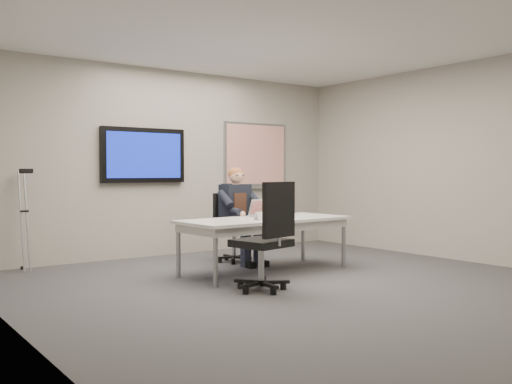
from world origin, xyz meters
TOP-DOWN VIEW (x-y plane):
  - floor at (0.00, 0.00)m, footprint 6.00×6.00m
  - ceiling at (0.00, 0.00)m, footprint 6.00×6.00m
  - wall_back at (0.00, 3.00)m, footprint 6.00×0.02m
  - wall_left at (-3.00, 0.00)m, footprint 0.02×6.00m
  - wall_right at (3.00, 0.00)m, footprint 0.02×6.00m
  - conference_table at (0.19, 0.91)m, footprint 2.24×1.03m
  - tv_display at (-0.50, 2.95)m, footprint 1.30×0.09m
  - whiteboard at (1.55, 2.97)m, footprint 1.25×0.08m
  - office_chair_far at (0.31, 1.84)m, footprint 0.57×0.57m
  - office_chair_near at (-0.51, 0.00)m, footprint 0.65×0.65m
  - seated_person at (0.32, 1.61)m, footprint 0.42×0.73m
  - crutch at (-2.22, 2.79)m, footprint 0.24×0.60m
  - laptop at (0.29, 1.10)m, footprint 0.34×0.33m
  - name_tent at (0.02, 0.74)m, footprint 0.26×0.13m
  - pen at (0.21, 0.57)m, footprint 0.06×0.13m

SIDE VIEW (x-z plane):
  - floor at x=0.00m, z-range -0.01..0.01m
  - office_chair_far at x=0.31m, z-range -0.18..0.78m
  - office_chair_near at x=-0.51m, z-range -0.22..0.94m
  - seated_person at x=0.32m, z-range -0.13..1.19m
  - conference_table at x=0.19m, z-range 0.26..0.94m
  - crutch at x=-2.22m, z-range -0.02..1.35m
  - pen at x=0.21m, z-range 0.68..0.69m
  - name_tent at x=0.02m, z-range 0.68..0.78m
  - laptop at x=0.29m, z-range 0.62..0.85m
  - wall_back at x=0.00m, z-range 0.00..2.80m
  - wall_left at x=-3.00m, z-range 0.00..2.80m
  - wall_right at x=3.00m, z-range 0.00..2.80m
  - tv_display at x=-0.50m, z-range 1.10..1.90m
  - whiteboard at x=1.55m, z-range 0.98..2.08m
  - ceiling at x=0.00m, z-range 2.79..2.81m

